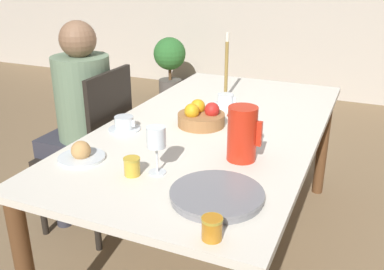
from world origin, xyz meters
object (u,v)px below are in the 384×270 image
at_px(teacup_near_person, 124,124).
at_px(bread_plate, 81,154).
at_px(serving_tray, 217,195).
at_px(fruit_bowl, 201,117).
at_px(red_pitcher, 242,133).
at_px(wine_glass_water, 156,139).
at_px(person_seated, 80,111).
at_px(jam_jar_red, 212,227).
at_px(potted_plant, 170,61).
at_px(candlestick_tall, 226,73).
at_px(jam_jar_amber, 132,166).
at_px(teacup_across, 226,101).
at_px(chair_person_side, 95,149).

distance_m(teacup_near_person, bread_plate, 0.35).
height_order(serving_tray, fruit_bowl, fruit_bowl).
height_order(red_pitcher, wine_glass_water, red_pitcher).
height_order(person_seated, wine_glass_water, person_seated).
height_order(jam_jar_red, potted_plant, jam_jar_red).
relative_size(person_seated, candlestick_tall, 3.17).
bearing_deg(fruit_bowl, jam_jar_amber, -93.36).
bearing_deg(red_pitcher, jam_jar_red, -81.26).
bearing_deg(fruit_bowl, wine_glass_water, -85.41).
relative_size(teacup_across, bread_plate, 0.81).
height_order(candlestick_tall, potted_plant, candlestick_tall).
xyz_separation_m(chair_person_side, potted_plant, (-0.85, 2.65, -0.10)).
xyz_separation_m(jam_jar_red, fruit_bowl, (-0.38, 0.84, 0.01)).
bearing_deg(fruit_bowl, red_pitcher, -44.97).
bearing_deg(serving_tray, potted_plant, 118.79).
xyz_separation_m(teacup_near_person, jam_jar_red, (0.69, -0.64, 0.01)).
height_order(jam_jar_red, fruit_bowl, fruit_bowl).
bearing_deg(jam_jar_red, jam_jar_amber, 148.58).
bearing_deg(jam_jar_red, bread_plate, 156.59).
height_order(red_pitcher, potted_plant, red_pitcher).
bearing_deg(teacup_across, teacup_near_person, -120.47).
xyz_separation_m(red_pitcher, wine_glass_water, (-0.25, -0.24, 0.02)).
height_order(serving_tray, candlestick_tall, candlestick_tall).
bearing_deg(chair_person_side, wine_glass_water, -127.19).
bearing_deg(bread_plate, wine_glass_water, 2.12).
bearing_deg(chair_person_side, person_seated, 77.98).
distance_m(teacup_across, bread_plate, 0.93).
bearing_deg(red_pitcher, potted_plant, 121.18).
relative_size(chair_person_side, jam_jar_red, 13.75).
distance_m(person_seated, wine_glass_water, 0.93).
bearing_deg(chair_person_side, teacup_across, -59.42).
bearing_deg(potted_plant, bread_plate, -69.64).
distance_m(jam_jar_red, candlestick_tall, 1.38).
bearing_deg(wine_glass_water, person_seated, 145.27).
relative_size(teacup_near_person, bread_plate, 0.81).
xyz_separation_m(person_seated, serving_tray, (1.02, -0.61, 0.03)).
xyz_separation_m(jam_jar_red, potted_plant, (-1.85, 3.46, -0.36)).
relative_size(serving_tray, bread_plate, 1.68).
height_order(red_pitcher, serving_tray, red_pitcher).
height_order(teacup_near_person, candlestick_tall, candlestick_tall).
height_order(red_pitcher, teacup_near_person, red_pitcher).
distance_m(serving_tray, potted_plant, 3.72).
xyz_separation_m(person_seated, wine_glass_water, (0.75, -0.52, 0.15)).
height_order(fruit_bowl, potted_plant, fruit_bowl).
bearing_deg(chair_person_side, serving_tray, -122.44).
relative_size(red_pitcher, wine_glass_water, 1.19).
distance_m(red_pitcher, jam_jar_amber, 0.45).
bearing_deg(potted_plant, serving_tray, -61.21).
distance_m(person_seated, jam_jar_amber, 0.89).
distance_m(chair_person_side, bread_plate, 0.66).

